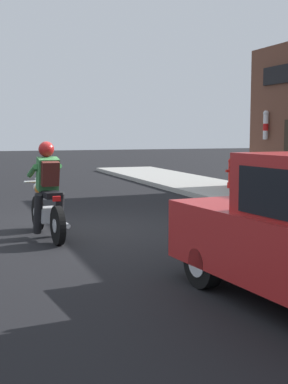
# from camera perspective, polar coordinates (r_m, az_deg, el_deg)

# --- Properties ---
(ground_plane) EXTENTS (80.00, 80.00, 0.00)m
(ground_plane) POSITION_cam_1_polar(r_m,az_deg,el_deg) (9.81, -5.69, -4.03)
(ground_plane) COLOR black
(sidewalk_curb) EXTENTS (2.60, 22.00, 0.14)m
(sidewalk_curb) POSITION_cam_1_polar(r_m,az_deg,el_deg) (14.46, 10.97, -0.42)
(sidewalk_curb) COLOR #ADAAA3
(sidewalk_curb) RESTS_ON ground
(motorcycle_with_rider) EXTENTS (0.59, 2.02, 1.62)m
(motorcycle_with_rider) POSITION_cam_1_polar(r_m,az_deg,el_deg) (9.13, -10.29, -0.59)
(motorcycle_with_rider) COLOR black
(motorcycle_with_rider) RESTS_ON ground
(trash_bin) EXTENTS (0.56, 0.56, 0.98)m
(trash_bin) POSITION_cam_1_polar(r_m,az_deg,el_deg) (12.89, 12.95, 1.22)
(trash_bin) COLOR #514C47
(trash_bin) RESTS_ON sidewalk_curb
(fire_hydrant) EXTENTS (0.36, 0.24, 0.88)m
(fire_hydrant) POSITION_cam_1_polar(r_m,az_deg,el_deg) (15.72, 9.31, 1.99)
(fire_hydrant) COLOR red
(fire_hydrant) RESTS_ON sidewalk_curb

